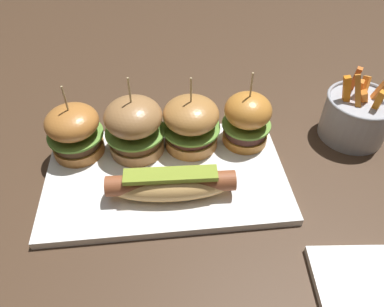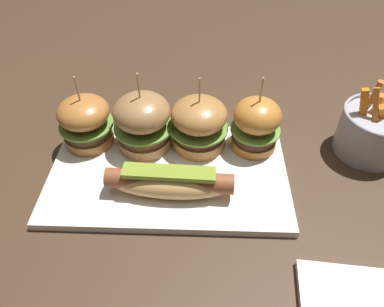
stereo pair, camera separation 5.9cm
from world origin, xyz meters
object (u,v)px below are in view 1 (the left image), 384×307
slider_far_left (77,131)px  slider_center_right (194,123)px  slider_center_left (137,126)px  slider_far_right (249,119)px  platter_main (169,175)px  hot_dog (174,184)px  fries_bucket (359,116)px

slider_far_left → slider_center_right: slider_center_right is taller
slider_center_right → slider_center_left: bearing=-177.4°
slider_far_right → slider_far_left: bearing=179.6°
slider_center_left → slider_far_right: size_ratio=1.04×
slider_far_right → platter_main: bearing=-155.8°
hot_dog → slider_far_left: size_ratio=1.46×
platter_main → slider_far_right: (0.15, 0.07, 0.06)m
slider_far_left → slider_far_right: 0.30m
slider_center_left → slider_far_right: slider_center_left is taller
slider_far_left → slider_far_right: bearing=-0.4°
platter_main → slider_center_left: slider_center_left is taller
slider_center_left → slider_center_right: bearing=2.6°
hot_dog → slider_center_left: slider_center_left is taller
slider_center_right → hot_dog: bearing=-110.1°
platter_main → slider_far_right: bearing=24.2°
slider_center_right → fries_bucket: size_ratio=1.02×
slider_far_left → fries_bucket: (0.51, 0.01, -0.02)m
platter_main → slider_far_left: (-0.15, 0.07, 0.05)m
platter_main → slider_far_left: 0.17m
slider_far_left → slider_center_right: size_ratio=0.98×
hot_dog → slider_center_right: 0.13m
slider_far_left → fries_bucket: 0.51m
fries_bucket → hot_dog: bearing=-160.1°
slider_far_left → slider_center_left: size_ratio=0.92×
platter_main → slider_center_right: 0.10m
slider_center_left → slider_center_right: 0.10m
slider_far_right → fries_bucket: 0.21m
slider_center_left → slider_center_right: (0.10, 0.00, -0.00)m
slider_center_right → slider_far_right: slider_far_right is taller
hot_dog → fries_bucket: size_ratio=1.46×
hot_dog → slider_center_left: bearing=115.4°
slider_far_left → slider_center_left: bearing=-3.1°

